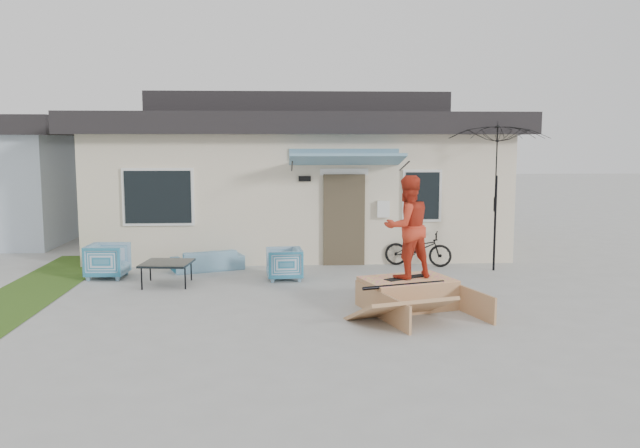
{
  "coord_description": "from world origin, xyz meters",
  "views": [
    {
      "loc": [
        -0.38,
        -10.47,
        2.87
      ],
      "look_at": [
        0.3,
        1.8,
        1.3
      ],
      "focal_mm": 36.99,
      "sensor_mm": 36.0,
      "label": 1
    }
  ],
  "objects": [
    {
      "name": "ground",
      "position": [
        0.0,
        0.0,
        0.0
      ],
      "size": [
        90.0,
        90.0,
        0.0
      ],
      "primitive_type": "plane",
      "color": "#9FA09C",
      "rests_on": "ground"
    },
    {
      "name": "grass_strip",
      "position": [
        -5.2,
        2.0,
        0.0
      ],
      "size": [
        1.4,
        8.0,
        0.01
      ],
      "primitive_type": "cube",
      "color": "#2E5118",
      "rests_on": "ground"
    },
    {
      "name": "skateboard",
      "position": [
        1.73,
        0.57,
        0.52
      ],
      "size": [
        0.83,
        0.6,
        0.05
      ],
      "primitive_type": "cube",
      "rotation": [
        0.0,
        0.0,
        0.53
      ],
      "color": "black",
      "rests_on": "skate_ramp"
    },
    {
      "name": "bicycle",
      "position": [
        2.69,
        4.25,
        0.49
      ],
      "size": [
        1.61,
        0.96,
        0.98
      ],
      "primitive_type": "imported",
      "rotation": [
        0.0,
        0.0,
        1.27
      ],
      "color": "black",
      "rests_on": "ground"
    },
    {
      "name": "skater",
      "position": [
        1.73,
        0.57,
        1.43
      ],
      "size": [
        1.04,
        0.93,
        1.76
      ],
      "primitive_type": "imported",
      "rotation": [
        0.0,
        0.0,
        3.51
      ],
      "color": "red",
      "rests_on": "skateboard"
    },
    {
      "name": "coffee_table",
      "position": [
        -2.71,
        2.56,
        0.23
      ],
      "size": [
        1.03,
        1.03,
        0.46
      ],
      "primitive_type": "cube",
      "rotation": [
        0.0,
        0.0,
        -0.12
      ],
      "color": "black",
      "rests_on": "ground"
    },
    {
      "name": "skate_ramp",
      "position": [
        1.74,
        0.53,
        0.25
      ],
      "size": [
        2.02,
        2.34,
        0.5
      ],
      "primitive_type": null,
      "rotation": [
        0.0,
        0.0,
        0.3
      ],
      "color": "#AD7B50",
      "rests_on": "ground"
    },
    {
      "name": "patio_umbrella",
      "position": [
        4.26,
        3.65,
        1.75
      ],
      "size": [
        2.36,
        2.21,
        2.2
      ],
      "color": "black",
      "rests_on": "ground"
    },
    {
      "name": "armchair_right",
      "position": [
        -0.38,
        2.93,
        0.37
      ],
      "size": [
        0.72,
        0.76,
        0.73
      ],
      "primitive_type": "imported",
      "rotation": [
        0.0,
        0.0,
        -1.49
      ],
      "color": "#1C6C90",
      "rests_on": "ground"
    },
    {
      "name": "house",
      "position": [
        0.0,
        7.99,
        1.94
      ],
      "size": [
        10.8,
        8.49,
        4.1
      ],
      "color": "beige",
      "rests_on": "ground"
    },
    {
      "name": "loveseat",
      "position": [
        -2.07,
        4.03,
        0.3
      ],
      "size": [
        1.61,
        0.98,
        0.6
      ],
      "primitive_type": "imported",
      "rotation": [
        0.0,
        0.0,
        3.51
      ],
      "color": "#1C6C90",
      "rests_on": "ground"
    },
    {
      "name": "armchair_left",
      "position": [
        -4.06,
        3.3,
        0.4
      ],
      "size": [
        0.77,
        0.82,
        0.8
      ],
      "primitive_type": "imported",
      "rotation": [
        0.0,
        0.0,
        1.52
      ],
      "color": "#1C6C90",
      "rests_on": "ground"
    }
  ]
}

